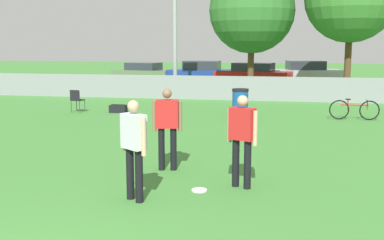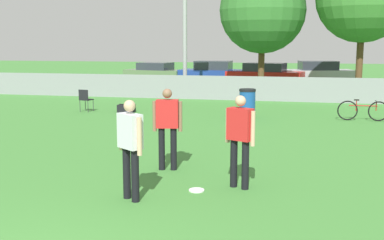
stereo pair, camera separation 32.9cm
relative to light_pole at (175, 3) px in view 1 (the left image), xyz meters
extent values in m
cube|color=gray|center=(2.27, -1.17, -3.91)|extent=(26.76, 0.03, 1.10)
cylinder|color=#9E9EA3|center=(0.00, 0.00, -0.91)|extent=(0.20, 0.20, 7.10)
cylinder|color=brown|center=(3.52, 1.95, -3.17)|extent=(0.32, 0.32, 2.58)
sphere|color=#33702D|center=(3.52, 1.95, -0.26)|extent=(4.31, 4.31, 4.31)
cylinder|color=brown|center=(8.22, 1.48, -2.90)|extent=(0.32, 0.32, 3.12)
cylinder|color=black|center=(2.76, -13.56, -4.02)|extent=(0.13, 0.13, 0.88)
cylinder|color=black|center=(3.00, -13.52, -4.02)|extent=(0.13, 0.13, 0.88)
cube|color=red|center=(2.88, -13.54, -3.29)|extent=(0.47, 0.29, 0.57)
sphere|color=#8C664C|center=(2.88, -13.54, -2.88)|extent=(0.19, 0.19, 0.19)
cylinder|color=#8C664C|center=(2.62, -13.58, -3.35)|extent=(0.08, 0.08, 0.61)
cylinder|color=#8C664C|center=(3.14, -13.49, -3.35)|extent=(0.08, 0.08, 0.61)
cylinder|color=black|center=(4.36, -14.41, -4.02)|extent=(0.13, 0.13, 0.88)
cylinder|color=black|center=(4.58, -14.52, -4.02)|extent=(0.13, 0.13, 0.88)
cube|color=red|center=(4.47, -14.47, -3.29)|extent=(0.50, 0.39, 0.57)
sphere|color=#D8AD8C|center=(4.47, -14.47, -2.88)|extent=(0.19, 0.19, 0.19)
cylinder|color=#D8AD8C|center=(4.23, -14.35, -3.35)|extent=(0.08, 0.08, 0.61)
cylinder|color=#D8AD8C|center=(4.70, -14.58, -3.35)|extent=(0.08, 0.08, 0.61)
cylinder|color=black|center=(2.70, -15.45, -4.02)|extent=(0.13, 0.13, 0.88)
cylinder|color=black|center=(2.90, -15.60, -4.02)|extent=(0.13, 0.13, 0.88)
cube|color=silver|center=(2.80, -15.52, -3.29)|extent=(0.49, 0.44, 0.57)
sphere|color=#D8AD8C|center=(2.80, -15.52, -2.88)|extent=(0.19, 0.19, 0.19)
cylinder|color=#D8AD8C|center=(2.59, -15.37, -3.35)|extent=(0.08, 0.08, 0.61)
cylinder|color=#D8AD8C|center=(3.01, -15.68, -3.35)|extent=(0.08, 0.08, 0.61)
cylinder|color=white|center=(3.76, -14.82, -4.45)|extent=(0.28, 0.28, 0.03)
torus|color=white|center=(3.76, -14.82, -4.44)|extent=(0.28, 0.28, 0.03)
cylinder|color=#333338|center=(-2.21, -5.85, -4.24)|extent=(0.02, 0.02, 0.44)
cylinder|color=#333338|center=(-2.56, -5.80, -4.24)|extent=(0.02, 0.02, 0.44)
cylinder|color=#333338|center=(-2.26, -6.21, -4.24)|extent=(0.02, 0.02, 0.44)
cylinder|color=#333338|center=(-2.61, -6.15, -4.24)|extent=(0.02, 0.02, 0.44)
cube|color=black|center=(-2.41, -6.00, -4.01)|extent=(0.46, 0.46, 0.03)
cube|color=black|center=(-2.44, -6.19, -3.80)|extent=(0.40, 0.09, 0.38)
torus|color=black|center=(7.07, -6.03, -4.12)|extent=(0.67, 0.06, 0.67)
torus|color=black|center=(8.06, -6.01, -4.12)|extent=(0.67, 0.06, 0.67)
cylinder|color=#A51E19|center=(7.56, -6.02, -3.95)|extent=(0.91, 0.06, 0.04)
cylinder|color=#A51E19|center=(7.35, -6.02, -3.95)|extent=(0.03, 0.03, 0.34)
cylinder|color=#A51E19|center=(7.98, -6.01, -3.95)|extent=(0.03, 0.03, 0.31)
cube|color=black|center=(7.35, -6.02, -3.76)|extent=(0.16, 0.06, 0.04)
cylinder|color=black|center=(7.98, -6.01, -3.80)|extent=(0.04, 0.44, 0.03)
cylinder|color=#194C99|center=(3.73, -6.38, -3.99)|extent=(0.54, 0.54, 0.94)
cylinder|color=black|center=(3.73, -6.38, -3.48)|extent=(0.57, 0.57, 0.08)
cube|color=black|center=(-0.87, -5.86, -4.32)|extent=(0.63, 0.35, 0.28)
cube|color=black|center=(-0.87, -5.86, -4.16)|extent=(0.53, 0.04, 0.02)
cylinder|color=black|center=(-2.40, 7.79, -4.12)|extent=(0.69, 0.31, 0.67)
cylinder|color=black|center=(-2.71, 6.34, -4.12)|extent=(0.69, 0.31, 0.67)
cylinder|color=black|center=(-4.78, 8.28, -4.12)|extent=(0.69, 0.31, 0.67)
cylinder|color=black|center=(-5.08, 6.84, -4.12)|extent=(0.69, 0.31, 0.67)
cube|color=#59724C|center=(-3.74, 7.31, -3.92)|extent=(4.18, 2.46, 0.63)
cube|color=#2D333D|center=(-3.74, 7.31, -3.37)|extent=(2.30, 1.88, 0.47)
cylinder|color=black|center=(1.47, 7.78, -4.15)|extent=(0.63, 0.21, 0.63)
cylinder|color=black|center=(1.40, 6.19, -4.15)|extent=(0.63, 0.21, 0.63)
cylinder|color=black|center=(-1.12, 7.89, -4.15)|extent=(0.63, 0.21, 0.63)
cylinder|color=black|center=(-1.19, 6.31, -4.15)|extent=(0.63, 0.21, 0.63)
cube|color=navy|center=(0.14, 7.04, -3.91)|extent=(4.26, 1.99, 0.74)
cube|color=#2D333D|center=(0.14, 7.04, -3.26)|extent=(2.25, 1.68, 0.55)
cylinder|color=black|center=(4.91, 6.97, -4.13)|extent=(0.68, 0.30, 0.66)
cylinder|color=black|center=(4.63, 5.53, -4.13)|extent=(0.68, 0.30, 0.66)
cylinder|color=black|center=(2.14, 7.50, -4.13)|extent=(0.68, 0.30, 0.66)
cylinder|color=black|center=(1.86, 6.05, -4.13)|extent=(0.68, 0.30, 0.66)
cube|color=red|center=(3.39, 6.51, -3.91)|extent=(4.78, 2.51, 0.68)
cube|color=#2D333D|center=(3.39, 6.51, -3.32)|extent=(2.60, 1.90, 0.51)
cylinder|color=black|center=(7.67, 9.30, -4.14)|extent=(0.66, 0.30, 0.63)
cylinder|color=black|center=(8.00, 7.73, -4.14)|extent=(0.66, 0.30, 0.63)
cylinder|color=black|center=(5.08, 8.76, -4.14)|extent=(0.66, 0.30, 0.63)
cylinder|color=black|center=(5.40, 7.19, -4.14)|extent=(0.66, 0.30, 0.63)
cube|color=#B7B7BC|center=(6.54, 8.25, -3.90)|extent=(4.56, 2.66, 0.74)
cube|color=#2D333D|center=(6.54, 8.25, -3.26)|extent=(2.50, 2.03, 0.55)
camera|label=1|loc=(5.15, -22.87, -1.88)|focal=45.00mm
camera|label=2|loc=(5.47, -22.80, -1.88)|focal=45.00mm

